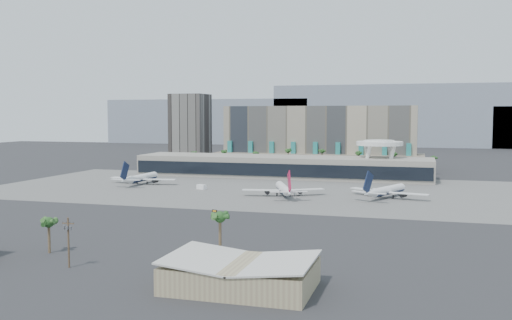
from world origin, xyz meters
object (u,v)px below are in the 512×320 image
(airliner_centre, at_px, (284,189))
(taxiway_sign, at_px, (215,211))
(utility_pole, at_px, (68,238))
(service_vehicle_b, at_px, (292,193))
(airliner_right, at_px, (386,190))
(service_vehicle_a, at_px, (202,187))
(airliner_left, at_px, (141,178))

(airliner_centre, xyz_separation_m, taxiway_sign, (-15.00, -47.82, -2.86))
(utility_pole, height_order, service_vehicle_b, utility_pole)
(airliner_right, distance_m, taxiway_sign, 80.59)
(utility_pole, relative_size, service_vehicle_a, 2.54)
(airliner_left, xyz_separation_m, taxiway_sign, (66.38, -69.64, -2.90))
(airliner_centre, height_order, service_vehicle_b, airliner_centre)
(taxiway_sign, bearing_deg, service_vehicle_b, 90.85)
(airliner_right, relative_size, service_vehicle_a, 7.55)
(airliner_left, relative_size, airliner_right, 1.09)
(service_vehicle_b, bearing_deg, taxiway_sign, -89.23)
(taxiway_sign, bearing_deg, airliner_centre, 91.31)
(airliner_left, height_order, taxiway_sign, airliner_left)
(airliner_left, bearing_deg, taxiway_sign, -44.63)
(airliner_right, xyz_separation_m, service_vehicle_b, (-41.85, -1.04, -2.52))
(service_vehicle_a, relative_size, service_vehicle_b, 1.50)
(airliner_right, bearing_deg, airliner_left, -162.48)
(service_vehicle_b, bearing_deg, utility_pole, -81.22)
(airliner_centre, height_order, airliner_right, airliner_centre)
(airliner_centre, xyz_separation_m, service_vehicle_a, (-43.61, 11.28, -2.18))
(airliner_left, xyz_separation_m, airliner_centre, (81.37, -21.82, -0.04))
(airliner_centre, relative_size, taxiway_sign, 17.50)
(airliner_centre, relative_size, airliner_right, 1.02)
(airliner_right, distance_m, service_vehicle_a, 87.90)
(service_vehicle_b, bearing_deg, airliner_centre, -92.93)
(airliner_centre, bearing_deg, airliner_left, 143.50)
(service_vehicle_b, bearing_deg, service_vehicle_a, -168.15)
(airliner_left, distance_m, service_vehicle_a, 39.27)
(utility_pole, distance_m, service_vehicle_b, 137.71)
(taxiway_sign, bearing_deg, airliner_right, 61.46)
(airliner_centre, xyz_separation_m, service_vehicle_b, (2.30, 5.81, -2.52))
(utility_pole, xyz_separation_m, service_vehicle_b, (23.58, 135.53, -6.33))
(airliner_right, distance_m, service_vehicle_b, 41.94)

